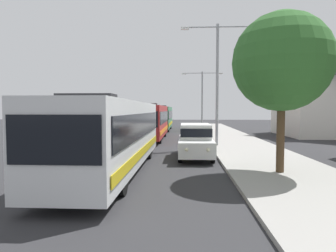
# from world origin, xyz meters

# --- Properties ---
(bus_lead) EXTENTS (2.58, 12.26, 3.21)m
(bus_lead) POSITION_xyz_m (-1.30, 12.97, 1.69)
(bus_lead) COLOR silver
(bus_lead) RESTS_ON ground_plane
(bus_second_in_line) EXTENTS (2.58, 10.46, 3.21)m
(bus_second_in_line) POSITION_xyz_m (-1.30, 26.89, 1.69)
(bus_second_in_line) COLOR maroon
(bus_second_in_line) RESTS_ON ground_plane
(bus_middle) EXTENTS (2.58, 10.48, 3.21)m
(bus_middle) POSITION_xyz_m (-1.30, 39.16, 1.69)
(bus_middle) COLOR #33724C
(bus_middle) RESTS_ON ground_plane
(white_suv) EXTENTS (1.86, 5.09, 1.90)m
(white_suv) POSITION_xyz_m (2.40, 16.83, 1.03)
(white_suv) COLOR white
(white_suv) RESTS_ON ground_plane
(streetlamp_mid) EXTENTS (5.17, 0.28, 8.57)m
(streetlamp_mid) POSITION_xyz_m (4.10, 21.51, 5.32)
(streetlamp_mid) COLOR gray
(streetlamp_mid) RESTS_ON sidewalk
(streetlamp_far) EXTENTS (5.34, 0.28, 7.55)m
(streetlamp_far) POSITION_xyz_m (4.10, 39.68, 4.79)
(streetlamp_far) COLOR gray
(streetlamp_far) RESTS_ON sidewalk
(roadside_tree) EXTENTS (4.00, 4.00, 6.49)m
(roadside_tree) POSITION_xyz_m (5.71, 12.41, 4.63)
(roadside_tree) COLOR #4C3823
(roadside_tree) RESTS_ON sidewalk
(house_distant_gabled) EXTENTS (8.27, 9.47, 8.35)m
(house_distant_gabled) POSITION_xyz_m (16.04, 31.82, 4.26)
(house_distant_gabled) COLOR beige
(house_distant_gabled) RESTS_ON ground_plane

